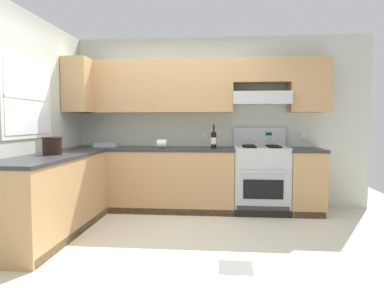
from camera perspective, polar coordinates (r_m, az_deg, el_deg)
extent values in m
plane|color=beige|center=(3.95, -5.04, -15.27)|extent=(7.04, 7.04, 0.00)
cube|color=slate|center=(3.25, 7.25, -19.54)|extent=(0.30, 0.30, 0.01)
cube|color=beige|center=(5.30, 2.94, 3.59)|extent=(4.68, 0.12, 2.55)
cube|color=tan|center=(5.18, -6.11, 9.39)|extent=(2.29, 0.34, 0.76)
cube|color=tan|center=(5.22, 18.79, 9.17)|extent=(0.54, 0.34, 0.76)
cube|color=tan|center=(5.14, 11.38, 11.75)|extent=(0.80, 0.34, 0.34)
cube|color=#B7BABC|center=(5.06, 11.37, 7.43)|extent=(0.80, 0.46, 0.17)
cube|color=#B7BABC|center=(4.83, 11.64, 6.72)|extent=(0.80, 0.03, 0.04)
sphere|color=silver|center=(4.99, -6.50, 6.62)|extent=(0.02, 0.02, 0.02)
sphere|color=silver|center=(5.01, 18.41, 6.44)|extent=(0.02, 0.02, 0.02)
sphere|color=silver|center=(5.05, 20.01, 6.38)|extent=(0.02, 0.02, 0.02)
cube|color=silver|center=(5.24, 2.13, 1.46)|extent=(0.08, 0.01, 0.12)
cube|color=silver|center=(5.23, 2.12, 1.70)|extent=(0.03, 0.00, 0.03)
cube|color=silver|center=(5.23, 2.12, 1.22)|extent=(0.03, 0.00, 0.03)
cube|color=silver|center=(5.36, 17.93, 1.34)|extent=(0.08, 0.01, 0.12)
cube|color=silver|center=(5.35, 17.94, 1.57)|extent=(0.03, 0.00, 0.03)
cube|color=silver|center=(5.36, 17.93, 1.10)|extent=(0.03, 0.00, 0.03)
cube|color=beige|center=(4.42, -26.07, 3.21)|extent=(0.12, 4.00, 2.55)
cube|color=white|center=(4.39, -25.59, 6.81)|extent=(0.04, 1.00, 0.92)
cube|color=white|center=(4.38, -25.36, 6.82)|extent=(0.01, 0.90, 0.82)
cube|color=white|center=(4.38, -25.33, 6.82)|extent=(0.01, 0.90, 0.02)
cube|color=tan|center=(5.32, -17.74, 9.09)|extent=(0.34, 0.64, 0.76)
cube|color=tan|center=(5.10, -6.50, -5.90)|extent=(2.35, 0.61, 0.87)
cube|color=#2D2D30|center=(5.04, -6.54, -0.80)|extent=(2.38, 0.63, 0.04)
cube|color=tan|center=(5.12, 18.20, -6.01)|extent=(0.46, 0.61, 0.87)
cube|color=#2D2D30|center=(5.07, 18.30, -0.94)|extent=(0.48, 0.63, 0.04)
cube|color=black|center=(4.83, 0.15, -11.18)|extent=(3.54, 0.06, 0.09)
sphere|color=silver|center=(4.88, -12.71, -3.50)|extent=(0.03, 0.03, 0.03)
sphere|color=silver|center=(4.80, 19.91, -3.75)|extent=(0.03, 0.03, 0.03)
cube|color=tan|center=(4.23, -22.10, -8.14)|extent=(0.61, 1.89, 0.87)
cube|color=#2D2D30|center=(4.16, -22.25, -2.00)|extent=(0.63, 1.91, 0.04)
cube|color=black|center=(4.21, -18.55, -13.61)|extent=(0.06, 1.85, 0.09)
cube|color=#B7BABC|center=(5.02, 11.31, -5.87)|extent=(0.76, 0.58, 0.91)
cube|color=black|center=(4.75, 11.68, -7.35)|extent=(0.53, 0.01, 0.26)
cylinder|color=silver|center=(4.69, 11.75, -4.53)|extent=(0.65, 0.02, 0.02)
cube|color=#333333|center=(4.81, 11.63, -10.68)|extent=(0.70, 0.01, 0.11)
cube|color=#B7BABC|center=(4.97, 11.38, -0.59)|extent=(0.76, 0.58, 0.02)
cube|color=#B7BABC|center=(5.23, 11.08, 1.12)|extent=(0.76, 0.04, 0.29)
cube|color=#053F0C|center=(5.23, 12.56, 1.64)|extent=(0.09, 0.01, 0.04)
cylinder|color=black|center=(4.81, 9.55, -0.48)|extent=(0.19, 0.19, 0.02)
cylinder|color=black|center=(4.81, 9.55, -0.55)|extent=(0.07, 0.07, 0.01)
cylinder|color=black|center=(4.85, 13.55, -0.50)|extent=(0.19, 0.19, 0.02)
cylinder|color=black|center=(4.85, 13.55, -0.57)|extent=(0.07, 0.07, 0.01)
cylinder|color=black|center=(5.09, 9.31, -0.25)|extent=(0.19, 0.19, 0.02)
cylinder|color=black|center=(5.09, 9.31, -0.32)|extent=(0.07, 0.07, 0.01)
cylinder|color=black|center=(5.13, 13.10, -0.27)|extent=(0.19, 0.19, 0.02)
cylinder|color=black|center=(5.13, 13.10, -0.34)|extent=(0.07, 0.07, 0.01)
cylinder|color=white|center=(5.20, 8.80, 0.85)|extent=(0.04, 0.02, 0.04)
cylinder|color=white|center=(5.21, 10.35, 0.84)|extent=(0.04, 0.02, 0.04)
cylinder|color=white|center=(5.22, 11.89, 0.83)|extent=(0.04, 0.02, 0.04)
cylinder|color=white|center=(5.24, 13.41, 0.82)|extent=(0.04, 0.02, 0.04)
cylinder|color=black|center=(4.89, 3.61, 0.58)|extent=(0.08, 0.08, 0.22)
cone|color=black|center=(4.89, 3.61, 2.07)|extent=(0.08, 0.08, 0.04)
cylinder|color=black|center=(4.88, 3.61, 2.78)|extent=(0.03, 0.03, 0.09)
cylinder|color=maroon|center=(4.88, 3.62, 3.16)|extent=(0.03, 0.03, 0.02)
cube|color=silver|center=(4.85, 3.59, 0.51)|extent=(0.07, 0.00, 0.10)
cube|color=#9EADB7|center=(5.29, -13.96, -0.38)|extent=(0.26, 0.16, 0.02)
cube|color=#9EADB7|center=(5.20, -14.30, -0.23)|extent=(0.33, 0.01, 0.06)
cube|color=#9EADB7|center=(5.38, -13.64, -0.10)|extent=(0.33, 0.01, 0.06)
cube|color=#9EADB7|center=(5.35, -15.57, -0.15)|extent=(0.01, 0.17, 0.06)
cube|color=#9EADB7|center=(5.24, -12.33, -0.18)|extent=(0.01, 0.17, 0.06)
cylinder|color=black|center=(4.23, -22.09, -0.29)|extent=(0.21, 0.21, 0.20)
torus|color=black|center=(4.23, -22.12, 1.02)|extent=(0.22, 0.22, 0.01)
cylinder|color=white|center=(4.96, -4.96, 0.05)|extent=(0.14, 0.12, 0.12)
cylinder|color=#9E7A51|center=(4.97, -5.75, 0.05)|extent=(0.01, 0.04, 0.04)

